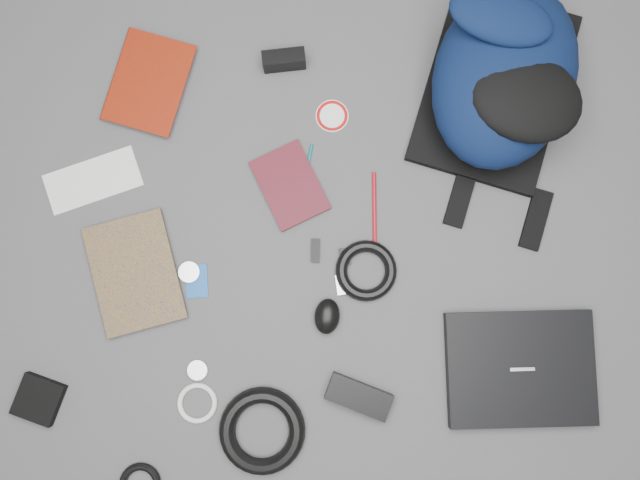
{
  "coord_description": "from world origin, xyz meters",
  "views": [
    {
      "loc": [
        -0.0,
        -0.12,
        1.37
      ],
      "look_at": [
        0.0,
        0.0,
        0.02
      ],
      "focal_mm": 35.0,
      "sensor_mm": 36.0,
      "label": 1
    }
  ],
  "objects_px": {
    "laptop": "(520,368)",
    "mouse": "(327,316)",
    "compact_camera": "(284,60)",
    "pouch": "(39,399)",
    "comic_book": "(95,284)",
    "textbook_red": "(114,73)",
    "power_brick": "(359,397)",
    "backpack": "(505,75)",
    "dvd_case": "(290,185)"
  },
  "relations": [
    {
      "from": "laptop",
      "to": "mouse",
      "type": "xyz_separation_m",
      "value": [
        -0.41,
        0.12,
        0.0
      ]
    },
    {
      "from": "compact_camera",
      "to": "pouch",
      "type": "bearing_deg",
      "value": -131.47
    },
    {
      "from": "mouse",
      "to": "laptop",
      "type": "bearing_deg",
      "value": -8.64
    },
    {
      "from": "comic_book",
      "to": "compact_camera",
      "type": "distance_m",
      "value": 0.65
    },
    {
      "from": "textbook_red",
      "to": "compact_camera",
      "type": "xyz_separation_m",
      "value": [
        0.38,
        0.02,
        0.01
      ]
    },
    {
      "from": "laptop",
      "to": "textbook_red",
      "type": "xyz_separation_m",
      "value": [
        -0.88,
        0.67,
        -0.0
      ]
    },
    {
      "from": "mouse",
      "to": "power_brick",
      "type": "relative_size",
      "value": 0.56
    },
    {
      "from": "comic_book",
      "to": "mouse",
      "type": "bearing_deg",
      "value": -23.09
    },
    {
      "from": "comic_book",
      "to": "textbook_red",
      "type": "bearing_deg",
      "value": 71.15
    },
    {
      "from": "compact_camera",
      "to": "mouse",
      "type": "xyz_separation_m",
      "value": [
        0.08,
        -0.57,
        -0.01
      ]
    },
    {
      "from": "backpack",
      "to": "dvd_case",
      "type": "xyz_separation_m",
      "value": [
        -0.46,
        -0.21,
        -0.09
      ]
    },
    {
      "from": "compact_camera",
      "to": "mouse",
      "type": "height_order",
      "value": "compact_camera"
    },
    {
      "from": "pouch",
      "to": "laptop",
      "type": "bearing_deg",
      "value": 2.52
    },
    {
      "from": "comic_book",
      "to": "compact_camera",
      "type": "height_order",
      "value": "compact_camera"
    },
    {
      "from": "backpack",
      "to": "pouch",
      "type": "bearing_deg",
      "value": -128.53
    },
    {
      "from": "compact_camera",
      "to": "laptop",
      "type": "bearing_deg",
      "value": -59.41
    },
    {
      "from": "mouse",
      "to": "pouch",
      "type": "height_order",
      "value": "mouse"
    },
    {
      "from": "dvd_case",
      "to": "mouse",
      "type": "distance_m",
      "value": 0.3
    },
    {
      "from": "compact_camera",
      "to": "dvd_case",
      "type": "bearing_deg",
      "value": -93.64
    },
    {
      "from": "compact_camera",
      "to": "power_brick",
      "type": "bearing_deg",
      "value": -83.85
    },
    {
      "from": "compact_camera",
      "to": "backpack",
      "type": "bearing_deg",
      "value": -13.58
    },
    {
      "from": "compact_camera",
      "to": "mouse",
      "type": "bearing_deg",
      "value": -86.79
    },
    {
      "from": "textbook_red",
      "to": "laptop",
      "type": "bearing_deg",
      "value": -20.12
    },
    {
      "from": "comic_book",
      "to": "compact_camera",
      "type": "bearing_deg",
      "value": 35.11
    },
    {
      "from": "backpack",
      "to": "comic_book",
      "type": "xyz_separation_m",
      "value": [
        -0.89,
        -0.42,
        -0.09
      ]
    },
    {
      "from": "backpack",
      "to": "dvd_case",
      "type": "relative_size",
      "value": 2.7
    },
    {
      "from": "laptop",
      "to": "textbook_red",
      "type": "distance_m",
      "value": 1.11
    },
    {
      "from": "compact_camera",
      "to": "mouse",
      "type": "relative_size",
      "value": 1.24
    },
    {
      "from": "pouch",
      "to": "comic_book",
      "type": "bearing_deg",
      "value": 64.55
    },
    {
      "from": "dvd_case",
      "to": "pouch",
      "type": "bearing_deg",
      "value": -164.96
    },
    {
      "from": "textbook_red",
      "to": "power_brick",
      "type": "distance_m",
      "value": 0.9
    },
    {
      "from": "textbook_red",
      "to": "pouch",
      "type": "xyz_separation_m",
      "value": [
        -0.16,
        -0.72,
        -0.0
      ]
    },
    {
      "from": "comic_book",
      "to": "pouch",
      "type": "height_order",
      "value": "pouch"
    },
    {
      "from": "backpack",
      "to": "pouch",
      "type": "xyz_separation_m",
      "value": [
        -1.01,
        -0.66,
        -0.08
      ]
    },
    {
      "from": "power_brick",
      "to": "textbook_red",
      "type": "bearing_deg",
      "value": 148.68
    },
    {
      "from": "laptop",
      "to": "pouch",
      "type": "bearing_deg",
      "value": -177.81
    },
    {
      "from": "comic_book",
      "to": "pouch",
      "type": "relative_size",
      "value": 2.71
    },
    {
      "from": "laptop",
      "to": "power_brick",
      "type": "relative_size",
      "value": 2.28
    },
    {
      "from": "comic_book",
      "to": "mouse",
      "type": "xyz_separation_m",
      "value": [
        0.51,
        -0.08,
        0.01
      ]
    },
    {
      "from": "mouse",
      "to": "power_brick",
      "type": "height_order",
      "value": "mouse"
    },
    {
      "from": "laptop",
      "to": "compact_camera",
      "type": "height_order",
      "value": "compact_camera"
    },
    {
      "from": "textbook_red",
      "to": "comic_book",
      "type": "height_order",
      "value": "textbook_red"
    },
    {
      "from": "backpack",
      "to": "laptop",
      "type": "height_order",
      "value": "backpack"
    },
    {
      "from": "laptop",
      "to": "compact_camera",
      "type": "distance_m",
      "value": 0.85
    },
    {
      "from": "textbook_red",
      "to": "mouse",
      "type": "height_order",
      "value": "mouse"
    },
    {
      "from": "dvd_case",
      "to": "power_brick",
      "type": "height_order",
      "value": "power_brick"
    },
    {
      "from": "laptop",
      "to": "dvd_case",
      "type": "height_order",
      "value": "laptop"
    },
    {
      "from": "mouse",
      "to": "pouch",
      "type": "xyz_separation_m",
      "value": [
        -0.62,
        -0.16,
        -0.01
      ]
    },
    {
      "from": "pouch",
      "to": "dvd_case",
      "type": "bearing_deg",
      "value": 39.8
    },
    {
      "from": "backpack",
      "to": "mouse",
      "type": "height_order",
      "value": "backpack"
    }
  ]
}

